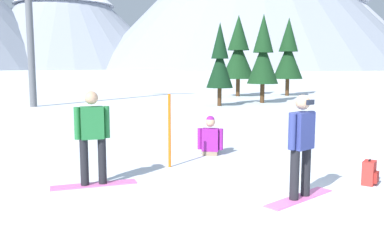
{
  "coord_description": "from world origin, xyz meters",
  "views": [
    {
      "loc": [
        -2.73,
        -5.97,
        2.2
      ],
      "look_at": [
        -1.44,
        3.05,
        1.0
      ],
      "focal_mm": 39.41,
      "sensor_mm": 36.0,
      "label": 1
    }
  ],
  "objects_px": {
    "pine_tree_leaning": "(288,53)",
    "pine_tree_broad": "(238,52)",
    "snowboarder_foreground": "(301,145)",
    "snowboarder_background": "(211,140)",
    "pine_tree_twin": "(220,61)",
    "snowboarder_midground": "(93,136)",
    "pine_tree_slender": "(263,55)",
    "backpack_red": "(370,173)",
    "trail_marker_pole": "(169,131)"
  },
  "relations": [
    {
      "from": "pine_tree_twin",
      "to": "pine_tree_broad",
      "type": "height_order",
      "value": "pine_tree_broad"
    },
    {
      "from": "pine_tree_twin",
      "to": "pine_tree_leaning",
      "type": "bearing_deg",
      "value": 46.71
    },
    {
      "from": "snowboarder_foreground",
      "to": "pine_tree_leaning",
      "type": "relative_size",
      "value": 0.32
    },
    {
      "from": "pine_tree_slender",
      "to": "snowboarder_foreground",
      "type": "bearing_deg",
      "value": -105.52
    },
    {
      "from": "snowboarder_foreground",
      "to": "pine_tree_slender",
      "type": "bearing_deg",
      "value": 74.48
    },
    {
      "from": "pine_tree_broad",
      "to": "snowboarder_foreground",
      "type": "bearing_deg",
      "value": -101.72
    },
    {
      "from": "snowboarder_midground",
      "to": "pine_tree_leaning",
      "type": "bearing_deg",
      "value": 60.98
    },
    {
      "from": "snowboarder_foreground",
      "to": "snowboarder_midground",
      "type": "distance_m",
      "value": 3.66
    },
    {
      "from": "pine_tree_leaning",
      "to": "pine_tree_broad",
      "type": "relative_size",
      "value": 0.98
    },
    {
      "from": "snowboarder_foreground",
      "to": "snowboarder_background",
      "type": "relative_size",
      "value": 0.97
    },
    {
      "from": "pine_tree_slender",
      "to": "pine_tree_broad",
      "type": "relative_size",
      "value": 0.91
    },
    {
      "from": "snowboarder_background",
      "to": "pine_tree_broad",
      "type": "height_order",
      "value": "pine_tree_broad"
    },
    {
      "from": "pine_tree_twin",
      "to": "pine_tree_leaning",
      "type": "distance_m",
      "value": 9.24
    },
    {
      "from": "backpack_red",
      "to": "pine_tree_broad",
      "type": "xyz_separation_m",
      "value": [
        3.02,
        21.65,
        2.83
      ]
    },
    {
      "from": "snowboarder_foreground",
      "to": "snowboarder_midground",
      "type": "bearing_deg",
      "value": 159.62
    },
    {
      "from": "snowboarder_background",
      "to": "pine_tree_twin",
      "type": "xyz_separation_m",
      "value": [
        2.7,
        11.87,
        2.07
      ]
    },
    {
      "from": "snowboarder_background",
      "to": "backpack_red",
      "type": "distance_m",
      "value": 3.93
    },
    {
      "from": "pine_tree_twin",
      "to": "pine_tree_broad",
      "type": "bearing_deg",
      "value": 67.9
    },
    {
      "from": "snowboarder_midground",
      "to": "backpack_red",
      "type": "relative_size",
      "value": 3.68
    },
    {
      "from": "backpack_red",
      "to": "pine_tree_slender",
      "type": "height_order",
      "value": "pine_tree_slender"
    },
    {
      "from": "snowboarder_foreground",
      "to": "pine_tree_broad",
      "type": "distance_m",
      "value": 22.85
    },
    {
      "from": "pine_tree_twin",
      "to": "pine_tree_slender",
      "type": "relative_size",
      "value": 0.87
    },
    {
      "from": "pine_tree_broad",
      "to": "pine_tree_twin",
      "type": "bearing_deg",
      "value": -112.1
    },
    {
      "from": "snowboarder_foreground",
      "to": "pine_tree_twin",
      "type": "xyz_separation_m",
      "value": [
        1.92,
        15.61,
        1.49
      ]
    },
    {
      "from": "trail_marker_pole",
      "to": "pine_tree_broad",
      "type": "distance_m",
      "value": 20.97
    },
    {
      "from": "snowboarder_foreground",
      "to": "pine_tree_leaning",
      "type": "xyz_separation_m",
      "value": [
        8.25,
        22.33,
        2.07
      ]
    },
    {
      "from": "backpack_red",
      "to": "pine_tree_slender",
      "type": "bearing_deg",
      "value": 79.21
    },
    {
      "from": "snowboarder_midground",
      "to": "pine_tree_leaning",
      "type": "height_order",
      "value": "pine_tree_leaning"
    },
    {
      "from": "snowboarder_midground",
      "to": "pine_tree_slender",
      "type": "bearing_deg",
      "value": 62.61
    },
    {
      "from": "snowboarder_background",
      "to": "pine_tree_slender",
      "type": "xyz_separation_m",
      "value": [
        5.52,
        13.29,
        2.42
      ]
    },
    {
      "from": "pine_tree_leaning",
      "to": "pine_tree_broad",
      "type": "height_order",
      "value": "pine_tree_broad"
    },
    {
      "from": "pine_tree_slender",
      "to": "snowboarder_background",
      "type": "bearing_deg",
      "value": -112.53
    },
    {
      "from": "backpack_red",
      "to": "pine_tree_leaning",
      "type": "distance_m",
      "value": 22.87
    },
    {
      "from": "snowboarder_background",
      "to": "trail_marker_pole",
      "type": "distance_m",
      "value": 1.77
    },
    {
      "from": "backpack_red",
      "to": "pine_tree_leaning",
      "type": "xyz_separation_m",
      "value": [
        6.64,
        21.71,
        2.76
      ]
    },
    {
      "from": "snowboarder_foreground",
      "to": "pine_tree_leaning",
      "type": "height_order",
      "value": "pine_tree_leaning"
    },
    {
      "from": "snowboarder_midground",
      "to": "trail_marker_pole",
      "type": "relative_size",
      "value": 1.09
    },
    {
      "from": "snowboarder_midground",
      "to": "pine_tree_broad",
      "type": "height_order",
      "value": "pine_tree_broad"
    },
    {
      "from": "pine_tree_twin",
      "to": "pine_tree_leaning",
      "type": "height_order",
      "value": "pine_tree_leaning"
    },
    {
      "from": "snowboarder_foreground",
      "to": "backpack_red",
      "type": "distance_m",
      "value": 1.86
    },
    {
      "from": "snowboarder_background",
      "to": "backpack_red",
      "type": "bearing_deg",
      "value": -52.54
    },
    {
      "from": "snowboarder_foreground",
      "to": "pine_tree_slender",
      "type": "xyz_separation_m",
      "value": [
        4.73,
        17.03,
        1.84
      ]
    },
    {
      "from": "snowboarder_midground",
      "to": "snowboarder_background",
      "type": "relative_size",
      "value": 0.98
    },
    {
      "from": "pine_tree_slender",
      "to": "pine_tree_leaning",
      "type": "distance_m",
      "value": 6.36
    },
    {
      "from": "snowboarder_midground",
      "to": "pine_tree_twin",
      "type": "height_order",
      "value": "pine_tree_twin"
    },
    {
      "from": "snowboarder_foreground",
      "to": "pine_tree_twin",
      "type": "height_order",
      "value": "pine_tree_twin"
    },
    {
      "from": "snowboarder_background",
      "to": "pine_tree_twin",
      "type": "bearing_deg",
      "value": 77.18
    },
    {
      "from": "pine_tree_leaning",
      "to": "snowboarder_midground",
      "type": "bearing_deg",
      "value": -119.02
    },
    {
      "from": "snowboarder_background",
      "to": "snowboarder_foreground",
      "type": "bearing_deg",
      "value": -78.16
    },
    {
      "from": "backpack_red",
      "to": "pine_tree_broad",
      "type": "height_order",
      "value": "pine_tree_broad"
    }
  ]
}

